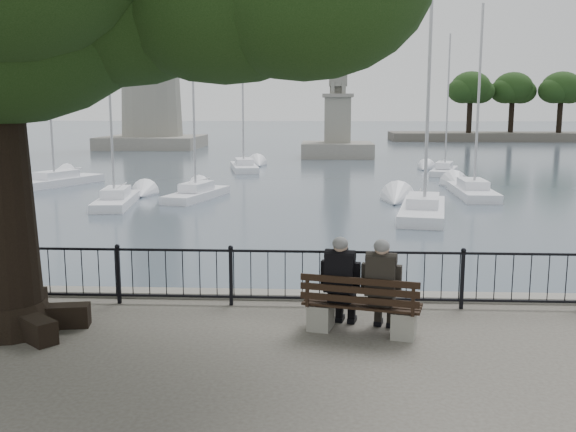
# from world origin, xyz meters

# --- Properties ---
(harbor) EXTENTS (260.00, 260.00, 1.20)m
(harbor) POSITION_xyz_m (0.00, 3.00, -0.50)
(harbor) COLOR slate
(harbor) RESTS_ON ground
(railing) EXTENTS (22.06, 0.06, 1.00)m
(railing) POSITION_xyz_m (0.00, 2.50, 0.56)
(railing) COLOR black
(railing) RESTS_ON ground
(bench) EXTENTS (1.88, 0.96, 0.95)m
(bench) POSITION_xyz_m (1.19, 1.18, 0.33)
(bench) COLOR slate
(bench) RESTS_ON ground
(person_left) EXTENTS (0.55, 0.81, 1.51)m
(person_left) POSITION_xyz_m (0.89, 1.36, 0.69)
(person_left) COLOR black
(person_left) RESTS_ON ground
(person_right) EXTENTS (0.55, 0.81, 1.51)m
(person_right) POSITION_xyz_m (1.51, 1.20, 0.69)
(person_right) COLOR black
(person_right) RESTS_ON ground
(lighthouse) EXTENTS (10.45, 10.45, 31.83)m
(lighthouse) POSITION_xyz_m (-18.00, 62.00, 12.46)
(lighthouse) COLOR slate
(lighthouse) RESTS_ON ground
(lion_monument) EXTENTS (6.32, 6.32, 9.25)m
(lion_monument) POSITION_xyz_m (2.00, 49.93, 1.34)
(lion_monument) COLOR slate
(lion_monument) RESTS_ON ground
(sailboat_a) EXTENTS (2.06, 5.26, 9.10)m
(sailboat_a) POSITION_xyz_m (-8.81, 20.36, -0.71)
(sailboat_a) COLOR white
(sailboat_a) RESTS_ON ground
(sailboat_b) EXTENTS (2.65, 5.20, 11.80)m
(sailboat_b) POSITION_xyz_m (-5.53, 22.66, -0.64)
(sailboat_b) COLOR white
(sailboat_b) RESTS_ON ground
(sailboat_c) EXTENTS (2.85, 6.41, 11.71)m
(sailboat_c) POSITION_xyz_m (4.78, 18.08, -0.68)
(sailboat_c) COLOR white
(sailboat_c) RESTS_ON ground
(sailboat_d) EXTENTS (1.77, 5.88, 9.58)m
(sailboat_d) POSITION_xyz_m (8.24, 24.30, -0.72)
(sailboat_d) COLOR white
(sailboat_d) RESTS_ON ground
(sailboat_e) EXTENTS (3.92, 6.14, 13.60)m
(sailboat_e) POSITION_xyz_m (-14.57, 27.52, -0.62)
(sailboat_e) COLOR white
(sailboat_e) RESTS_ON ground
(sailboat_g) EXTENTS (2.74, 5.03, 9.32)m
(sailboat_g) POSITION_xyz_m (8.87, 35.31, -0.70)
(sailboat_g) COLOR white
(sailboat_g) RESTS_ON ground
(sailboat_h) EXTENTS (2.72, 5.99, 14.52)m
(sailboat_h) POSITION_xyz_m (-4.92, 37.13, -0.59)
(sailboat_h) COLOR white
(sailboat_h) RESTS_ON ground
(far_shore) EXTENTS (30.00, 8.60, 9.18)m
(far_shore) POSITION_xyz_m (25.54, 79.46, 3.00)
(far_shore) COLOR #4B463E
(far_shore) RESTS_ON ground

